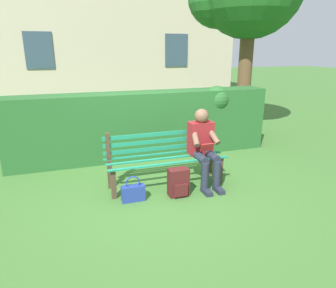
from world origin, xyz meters
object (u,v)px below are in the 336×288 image
Objects in this scene: park_bench at (164,156)px; handbag at (133,192)px; person_seated at (203,145)px; backpack at (178,183)px.

handbag is (0.61, 0.43, -0.33)m from park_bench.
park_bench is at bearing -17.99° from person_seated.
handbag is (1.19, 0.24, -0.51)m from person_seated.
person_seated is at bearing -150.89° from backpack.
park_bench is at bearing -82.26° from backpack.
backpack is (0.52, 0.29, -0.43)m from person_seated.
handbag is at bearing 11.66° from person_seated.
handbag is at bearing -3.68° from backpack.
backpack is (-0.06, 0.48, -0.25)m from park_bench.
backpack is 0.68m from handbag.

